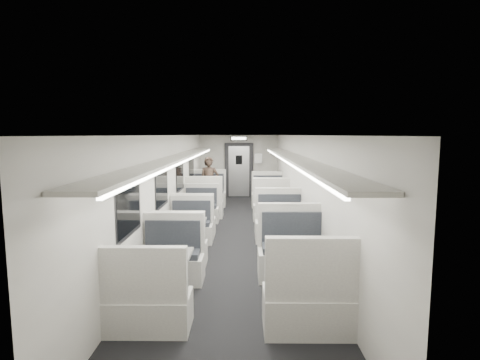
{
  "coord_description": "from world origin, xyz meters",
  "views": [
    {
      "loc": [
        0.17,
        -8.54,
        2.41
      ],
      "look_at": [
        0.08,
        1.89,
        1.15
      ],
      "focal_mm": 28.0,
      "sensor_mm": 36.0,
      "label": 1
    }
  ],
  "objects_px": {
    "passenger": "(209,183)",
    "vestibule_door": "(239,170)",
    "booth_left_a": "(206,198)",
    "booth_left_b": "(198,215)",
    "booth_right_b": "(275,212)",
    "exit_sign": "(239,138)",
    "booth_left_d": "(162,277)",
    "booth_right_c": "(283,233)",
    "booth_right_a": "(270,199)",
    "booth_left_c": "(186,236)",
    "booth_right_d": "(300,272)"
  },
  "relations": [
    {
      "from": "booth_left_c",
      "to": "booth_right_c",
      "type": "height_order",
      "value": "booth_right_c"
    },
    {
      "from": "booth_left_c",
      "to": "booth_right_a",
      "type": "relative_size",
      "value": 0.89
    },
    {
      "from": "vestibule_door",
      "to": "booth_left_a",
      "type": "bearing_deg",
      "value": -109.71
    },
    {
      "from": "booth_right_b",
      "to": "vestibule_door",
      "type": "relative_size",
      "value": 1.06
    },
    {
      "from": "booth_left_a",
      "to": "vestibule_door",
      "type": "distance_m",
      "value": 3.03
    },
    {
      "from": "booth_right_c",
      "to": "booth_left_d",
      "type": "bearing_deg",
      "value": -130.44
    },
    {
      "from": "booth_left_d",
      "to": "vestibule_door",
      "type": "bearing_deg",
      "value": 83.86
    },
    {
      "from": "booth_left_c",
      "to": "passenger",
      "type": "distance_m",
      "value": 4.5
    },
    {
      "from": "booth_right_c",
      "to": "vestibule_door",
      "type": "height_order",
      "value": "vestibule_door"
    },
    {
      "from": "booth_left_d",
      "to": "exit_sign",
      "type": "bearing_deg",
      "value": 83.52
    },
    {
      "from": "booth_right_d",
      "to": "vestibule_door",
      "type": "distance_m",
      "value": 9.29
    },
    {
      "from": "booth_left_a",
      "to": "booth_right_d",
      "type": "distance_m",
      "value": 6.73
    },
    {
      "from": "booth_left_a",
      "to": "passenger",
      "type": "bearing_deg",
      "value": 75.24
    },
    {
      "from": "booth_left_a",
      "to": "passenger",
      "type": "height_order",
      "value": "passenger"
    },
    {
      "from": "booth_left_a",
      "to": "exit_sign",
      "type": "height_order",
      "value": "exit_sign"
    },
    {
      "from": "booth_left_b",
      "to": "booth_left_d",
      "type": "bearing_deg",
      "value": -90.0
    },
    {
      "from": "booth_left_b",
      "to": "booth_right_b",
      "type": "bearing_deg",
      "value": 5.81
    },
    {
      "from": "booth_right_a",
      "to": "booth_left_b",
      "type": "bearing_deg",
      "value": -133.06
    },
    {
      "from": "booth_left_b",
      "to": "vestibule_door",
      "type": "xyz_separation_m",
      "value": [
        1.0,
        5.0,
        0.69
      ]
    },
    {
      "from": "booth_left_b",
      "to": "booth_right_c",
      "type": "height_order",
      "value": "booth_right_c"
    },
    {
      "from": "booth_left_c",
      "to": "booth_left_d",
      "type": "height_order",
      "value": "booth_left_d"
    },
    {
      "from": "booth_left_b",
      "to": "booth_right_a",
      "type": "distance_m",
      "value": 2.93
    },
    {
      "from": "booth_left_b",
      "to": "passenger",
      "type": "xyz_separation_m",
      "value": [
        0.07,
        2.47,
        0.5
      ]
    },
    {
      "from": "booth_left_d",
      "to": "booth_right_a",
      "type": "height_order",
      "value": "booth_right_a"
    },
    {
      "from": "booth_right_b",
      "to": "booth_right_c",
      "type": "relative_size",
      "value": 1.0
    },
    {
      "from": "booth_left_c",
      "to": "booth_left_a",
      "type": "bearing_deg",
      "value": 90.0
    },
    {
      "from": "booth_left_d",
      "to": "passenger",
      "type": "relative_size",
      "value": 1.22
    },
    {
      "from": "passenger",
      "to": "exit_sign",
      "type": "height_order",
      "value": "exit_sign"
    },
    {
      "from": "booth_left_d",
      "to": "booth_right_b",
      "type": "bearing_deg",
      "value": 66.04
    },
    {
      "from": "passenger",
      "to": "booth_right_a",
      "type": "bearing_deg",
      "value": -9.3
    },
    {
      "from": "vestibule_door",
      "to": "exit_sign",
      "type": "relative_size",
      "value": 3.39
    },
    {
      "from": "booth_right_a",
      "to": "booth_left_c",
      "type": "bearing_deg",
      "value": -115.79
    },
    {
      "from": "booth_right_a",
      "to": "passenger",
      "type": "distance_m",
      "value": 2.01
    },
    {
      "from": "vestibule_door",
      "to": "exit_sign",
      "type": "height_order",
      "value": "exit_sign"
    },
    {
      "from": "passenger",
      "to": "vestibule_door",
      "type": "height_order",
      "value": "vestibule_door"
    },
    {
      "from": "booth_right_b",
      "to": "passenger",
      "type": "xyz_separation_m",
      "value": [
        -1.93,
        2.27,
        0.46
      ]
    },
    {
      "from": "booth_left_a",
      "to": "booth_right_a",
      "type": "bearing_deg",
      "value": -1.94
    },
    {
      "from": "booth_right_b",
      "to": "exit_sign",
      "type": "xyz_separation_m",
      "value": [
        -1.0,
        4.31,
        1.88
      ]
    },
    {
      "from": "booth_right_d",
      "to": "exit_sign",
      "type": "height_order",
      "value": "exit_sign"
    },
    {
      "from": "booth_right_c",
      "to": "booth_left_a",
      "type": "bearing_deg",
      "value": 115.69
    },
    {
      "from": "booth_left_a",
      "to": "booth_right_b",
      "type": "height_order",
      "value": "booth_left_a"
    },
    {
      "from": "booth_right_c",
      "to": "exit_sign",
      "type": "bearing_deg",
      "value": 98.8
    },
    {
      "from": "passenger",
      "to": "exit_sign",
      "type": "distance_m",
      "value": 2.65
    },
    {
      "from": "booth_left_d",
      "to": "booth_right_c",
      "type": "distance_m",
      "value": 3.08
    },
    {
      "from": "booth_left_b",
      "to": "booth_right_d",
      "type": "height_order",
      "value": "booth_right_d"
    },
    {
      "from": "booth_left_d",
      "to": "booth_right_b",
      "type": "xyz_separation_m",
      "value": [
        2.0,
        4.5,
        0.02
      ]
    },
    {
      "from": "booth_right_c",
      "to": "booth_right_a",
      "type": "bearing_deg",
      "value": 90.0
    },
    {
      "from": "booth_left_c",
      "to": "passenger",
      "type": "relative_size",
      "value": 1.15
    },
    {
      "from": "booth_left_a",
      "to": "vestibule_door",
      "type": "bearing_deg",
      "value": 70.29
    },
    {
      "from": "booth_right_a",
      "to": "booth_right_b",
      "type": "relative_size",
      "value": 0.99
    }
  ]
}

